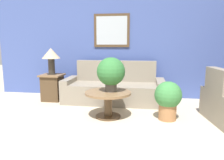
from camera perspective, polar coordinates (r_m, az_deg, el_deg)
name	(u,v)px	position (r m, az deg, el deg)	size (l,w,h in m)	color
wall_back	(131,43)	(5.34, 5.00, 9.53)	(6.89, 0.09, 2.60)	#42569E
couch_main	(114,89)	(4.92, 0.56, -2.41)	(2.22, 0.86, 0.91)	gray
coffee_table	(108,99)	(3.88, -1.04, -4.94)	(0.81, 0.81, 0.47)	#4C3823
side_table	(53,87)	(5.22, -15.28, -1.80)	(0.48, 0.48, 0.61)	#4C3823
table_lamp	(51,56)	(5.13, -15.63, 6.13)	(0.41, 0.41, 0.60)	#2D2823
potted_plant_on_table	(111,72)	(3.82, -0.28, 2.01)	(0.50, 0.50, 0.60)	#4C4742
potted_plant_floor	(168,98)	(3.86, 14.40, -4.66)	(0.46, 0.46, 0.67)	#9E6B42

